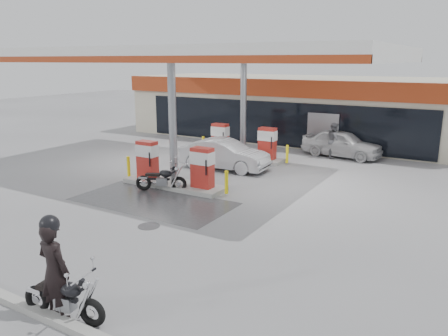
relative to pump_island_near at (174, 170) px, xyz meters
The scene contains 14 objects.
ground 2.12m from the pump_island_near, 90.00° to the right, with size 90.00×90.00×0.00m, color gray.
wet_patch 2.18m from the pump_island_near, 75.96° to the right, with size 6.00×3.00×0.00m, color #4C4C4F.
drain_cover 4.53m from the pump_island_near, 63.43° to the right, with size 0.70×0.70×0.01m, color #38383A.
store_building 14.00m from the pump_island_near, 89.98° to the left, with size 22.00×8.22×4.00m.
canopy 5.46m from the pump_island_near, 90.00° to the left, with size 16.00×10.02×5.51m.
pump_island_near is the anchor object (origin of this frame).
pump_island_far 6.00m from the pump_island_near, 90.00° to the left, with size 5.14×1.30×1.78m.
main_motorcycle 9.61m from the pump_island_near, 66.14° to the right, with size 1.98×0.76×1.02m.
biker_main 9.57m from the pump_island_near, 67.27° to the right, with size 0.75×0.49×2.07m, color black.
parked_motorcycle 0.81m from the pump_island_near, 91.53° to the right, with size 1.95×1.07×1.06m.
sedan_white 10.16m from the pump_island_near, 64.85° to the left, with size 1.71×4.25×1.45m, color silver.
attendant 9.67m from the pump_island_near, 65.51° to the left, with size 0.92×0.71×1.88m, color #55555A.
hatchback_silver 3.61m from the pump_island_near, 85.62° to the left, with size 1.52×4.37×1.44m, color #B2B4BA.
parked_car_left 11.95m from the pump_island_near, 112.13° to the left, with size 1.58×3.89×1.13m, color #491014.
Camera 1 is at (10.63, -11.91, 5.11)m, focal length 35.00 mm.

